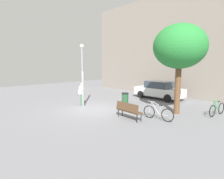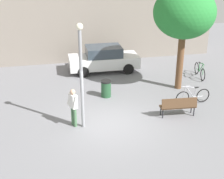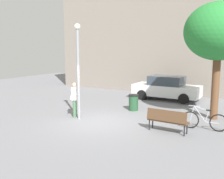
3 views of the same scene
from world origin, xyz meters
TOP-DOWN VIEW (x-y plane):
  - ground_plane at (0.00, 0.00)m, footprint 36.00×36.00m
  - building_facade at (0.00, 9.54)m, footprint 17.89×2.00m
  - lamppost at (-1.16, -0.03)m, footprint 0.28×0.28m
  - person_by_lamppost at (-1.53, 0.13)m, footprint 0.44×0.63m
  - park_bench at (3.09, -0.02)m, footprint 1.63×0.58m
  - plaza_tree at (4.39, 3.02)m, footprint 3.08×3.08m
  - bicycle_green at (6.26, 4.28)m, footprint 0.30×1.80m
  - bicycle_silver at (4.29, 1.06)m, footprint 1.81×0.17m
  - parked_car_white at (0.98, 6.51)m, footprint 4.23×1.88m
  - trash_bin at (0.38, 2.76)m, footprint 0.52×0.52m

SIDE VIEW (x-z plane):
  - ground_plane at x=0.00m, z-range 0.00..0.00m
  - bicycle_green at x=6.26m, z-range -0.10..0.87m
  - bicycle_silver at x=4.29m, z-range -0.10..0.87m
  - trash_bin at x=0.38m, z-range 0.00..0.87m
  - park_bench at x=3.09m, z-range 0.08..1.01m
  - parked_car_white at x=0.98m, z-range 0.00..1.55m
  - person_by_lamppost at x=-1.53m, z-range 0.13..1.80m
  - lamppost at x=-1.16m, z-range 0.38..4.76m
  - plaza_tree at x=4.39m, z-range 1.33..6.68m
  - building_facade at x=0.00m, z-range 0.00..9.58m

